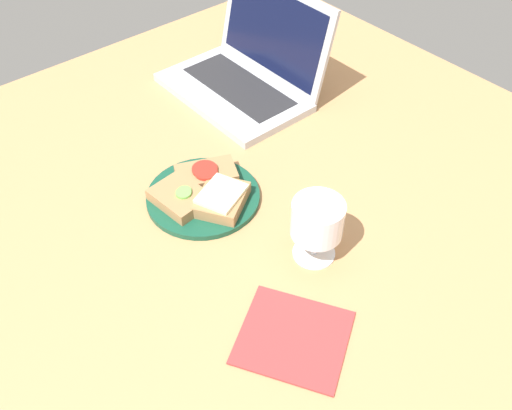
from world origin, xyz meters
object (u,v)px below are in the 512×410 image
object	(u,v)px
sandwich_with_cucumber	(180,197)
wine_glass	(317,221)
sandwich_with_cheese	(222,199)
laptop	(246,72)
sandwich_with_tomato	(206,174)
plate	(203,197)
napkin	(293,337)

from	to	relation	value
sandwich_with_cucumber	wine_glass	distance (cm)	26.80
sandwich_with_cheese	laptop	xyz separation A→B (cm)	(-27.03, 28.19, 2.04)
wine_glass	sandwich_with_tomato	bearing A→B (deg)	-173.00
plate	sandwich_with_cucumber	bearing A→B (deg)	-105.23
plate	sandwich_with_cheese	distance (cm)	4.83
sandwich_with_cheese	laptop	distance (cm)	39.11
sandwich_with_cheese	wine_glass	size ratio (longest dim) A/B	1.08
sandwich_with_tomato	wine_glass	world-z (taller)	wine_glass
plate	wine_glass	size ratio (longest dim) A/B	1.81
napkin	sandwich_with_tomato	bearing A→B (deg)	163.35
sandwich_with_cheese	sandwich_with_cucumber	bearing A→B (deg)	-135.43
sandwich_with_cheese	wine_glass	bearing A→B (deg)	15.56
wine_glass	napkin	xyz separation A→B (cm)	(9.76, -13.84, -7.75)
sandwich_with_tomato	wine_glass	bearing A→B (deg)	7.00
sandwich_with_cucumber	sandwich_with_cheese	world-z (taller)	sandwich_with_cheese
sandwich_with_cucumber	wine_glass	size ratio (longest dim) A/B	0.92
wine_glass	napkin	size ratio (longest dim) A/B	0.73
sandwich_with_cheese	wine_glass	distance (cm)	20.02
sandwich_with_cucumber	laptop	size ratio (longest dim) A/B	0.32
wine_glass	laptop	bearing A→B (deg)	153.21
plate	laptop	distance (cm)	37.32
sandwich_with_cheese	napkin	size ratio (longest dim) A/B	0.79
napkin	plate	bearing A→B (deg)	166.93
plate	napkin	bearing A→B (deg)	-13.07
plate	sandwich_with_tomato	world-z (taller)	sandwich_with_tomato
laptop	plate	bearing A→B (deg)	-52.15
plate	sandwich_with_cucumber	xyz separation A→B (cm)	(-1.15, -4.23, 1.70)
wine_glass	laptop	world-z (taller)	laptop
sandwich_with_cucumber	sandwich_with_tomato	distance (cm)	7.58
plate	napkin	world-z (taller)	plate
sandwich_with_cucumber	sandwich_with_tomato	size ratio (longest dim) A/B	0.83
sandwich_with_cheese	napkin	distance (cm)	29.70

